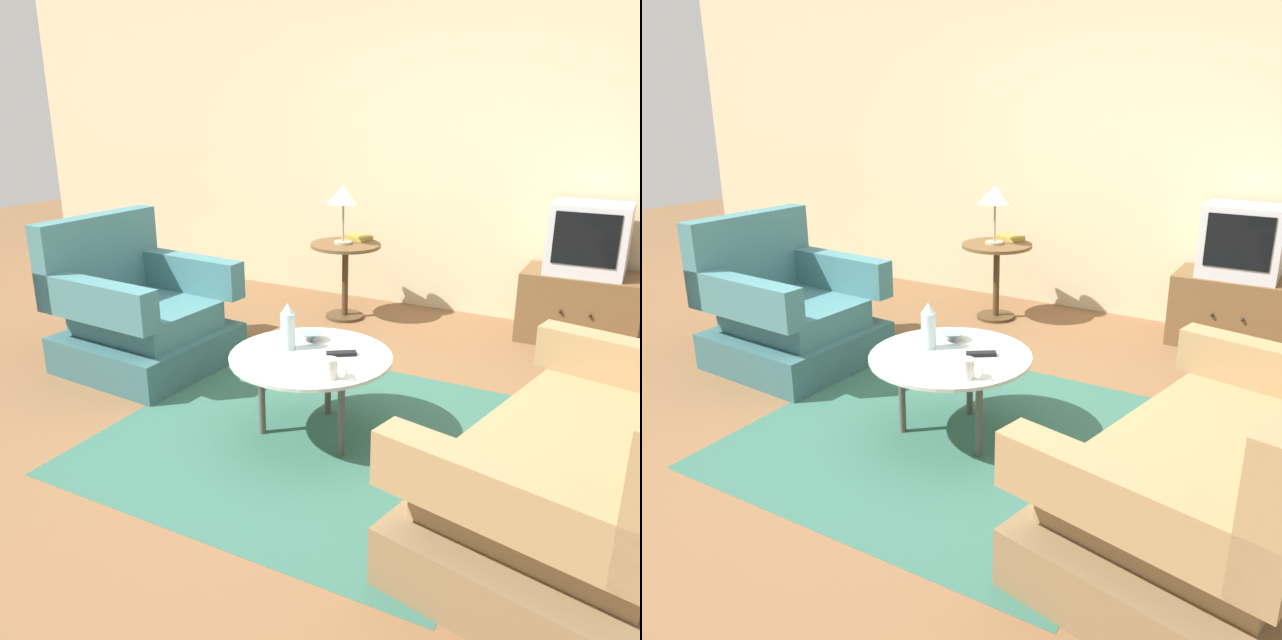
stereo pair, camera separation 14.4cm
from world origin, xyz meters
TOP-DOWN VIEW (x-y plane):
  - ground_plane at (0.00, 0.00)m, footprint 16.00×16.00m
  - back_wall at (0.00, 2.41)m, footprint 9.00×0.12m
  - area_rug at (0.01, -0.05)m, footprint 2.01×1.95m
  - armchair at (-1.46, 0.28)m, footprint 0.98×0.97m
  - couch at (1.40, -0.30)m, footprint 1.23×1.68m
  - coffee_table at (0.01, -0.05)m, footprint 0.83×0.83m
  - side_table at (-0.68, 1.77)m, footprint 0.55×0.55m
  - tv_stand at (1.04, 2.08)m, footprint 0.81×0.49m
  - television at (1.04, 2.07)m, footprint 0.52×0.39m
  - table_lamp at (-0.70, 1.76)m, footprint 0.26×0.26m
  - vase at (-0.13, -0.04)m, footprint 0.08×0.08m
  - mug at (0.23, -0.26)m, footprint 0.12×0.07m
  - bowl at (-0.09, 0.13)m, footprint 0.14×0.14m
  - tv_remote_dark at (0.15, 0.01)m, footprint 0.15×0.12m
  - book at (-0.67, 1.96)m, footprint 0.25×0.20m

SIDE VIEW (x-z plane):
  - ground_plane at x=0.00m, z-range 0.00..0.00m
  - area_rug at x=0.01m, z-range 0.00..0.00m
  - tv_stand at x=1.04m, z-range 0.00..0.51m
  - couch at x=1.40m, z-range -0.16..0.74m
  - armchair at x=-1.46m, z-range -0.16..0.80m
  - coffee_table at x=0.01m, z-range 0.19..0.64m
  - side_table at x=-0.68m, z-range 0.14..0.74m
  - tv_remote_dark at x=0.15m, z-range 0.45..0.47m
  - bowl at x=-0.09m, z-range 0.45..0.50m
  - mug at x=0.23m, z-range 0.45..0.55m
  - vase at x=-0.13m, z-range 0.45..0.70m
  - book at x=-0.67m, z-range 0.61..0.64m
  - television at x=1.04m, z-range 0.51..1.01m
  - table_lamp at x=-0.70m, z-range 0.75..1.20m
  - back_wall at x=0.00m, z-range 0.00..2.70m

